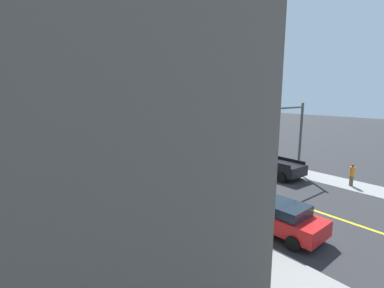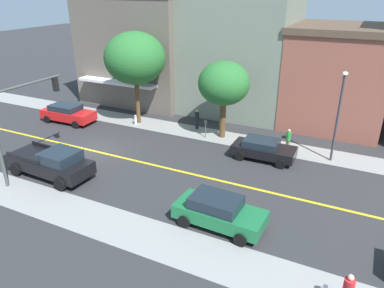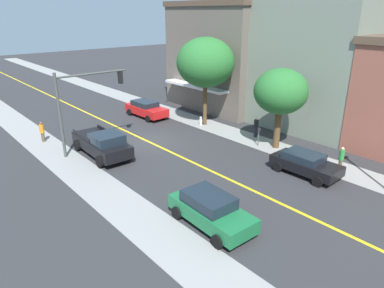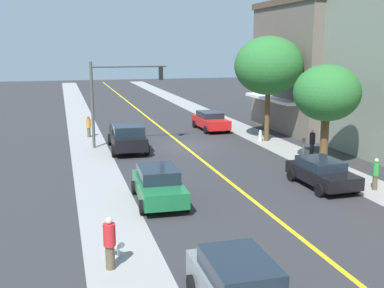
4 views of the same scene
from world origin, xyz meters
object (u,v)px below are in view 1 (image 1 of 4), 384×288
Objects in this scene: fire_hydrant at (174,199)px; pedestrian_green_shirt at (92,156)px; red_sedan_left_curb at (275,215)px; grey_sedan_right_curb at (145,135)px; black_pickup_truck at (268,163)px; street_tree_right_corner at (166,114)px; maroon_sedan_left_curb at (81,138)px; street_tree_left_near at (110,125)px; pedestrian_black_shirt at (117,176)px; street_lamp at (84,122)px; pedestrian_orange_shirt at (352,174)px; traffic_light_mast at (290,127)px; parking_meter at (126,168)px; pedestrian_red_shirt at (177,136)px; green_sedan_right_curb at (187,145)px; small_dog at (179,141)px; black_sedan_left_curb at (120,156)px.

pedestrian_green_shirt reaches higher than fire_hydrant.
grey_sedan_right_curb is (7.79, 27.02, 0.03)m from red_sedan_left_curb.
black_pickup_truck is at bearing -53.29° from red_sedan_left_curb.
street_tree_right_corner reaches higher than maroon_sedan_left_curb.
pedestrian_black_shirt is (-0.66, -2.49, -3.35)m from street_tree_left_near.
street_lamp reaches higher than pedestrian_orange_shirt.
traffic_light_mast is 19.61m from street_lamp.
pedestrian_orange_shirt reaches higher than pedestrian_green_shirt.
pedestrian_red_shirt is (12.76, 11.26, -0.04)m from parking_meter.
red_sedan_left_curb is at bearing -161.73° from pedestrian_green_shirt.
pedestrian_black_shirt reaches higher than green_sedan_right_curb.
green_sedan_right_curb is 6.67m from pedestrian_red_shirt.
small_dog is at bearing -26.66° from red_sedan_left_curb.
street_tree_right_corner is 11.05× the size of small_dog.
street_tree_right_corner is at bearing -94.70° from parking_meter.
traffic_light_mast is (10.29, -0.89, 3.59)m from fire_hydrant.
black_pickup_truck is (8.11, -10.93, 0.18)m from black_sedan_left_curb.
street_lamp reaches higher than small_dog.
fire_hydrant is 15.42m from green_sedan_right_curb.
pedestrian_red_shirt is at bearing -7.58° from black_pickup_truck.
green_sedan_right_curb is at bearing -145.57° from maroon_sedan_left_curb.
fire_hydrant is at bearing 162.25° from pedestrian_black_shirt.
black_pickup_truck reaches higher than pedestrian_black_shirt.
street_tree_left_near is 8.19m from street_lamp.
pedestrian_red_shirt reaches higher than green_sedan_right_curb.
street_tree_right_corner is at bearing -88.60° from street_tree_left_near.
small_dog is at bearing -82.10° from pedestrian_black_shirt.
street_tree_right_corner is at bearing -169.84° from pedestrian_green_shirt.
black_pickup_truck reaches higher than pedestrian_red_shirt.
black_pickup_truck is (-0.16, -11.09, 0.11)m from green_sedan_right_curb.
street_tree_right_corner is 25.17m from maroon_sedan_left_curb.
street_tree_left_near reaches higher than traffic_light_mast.
pedestrian_red_shirt reaches higher than maroon_sedan_left_curb.
street_tree_right_corner is 9.01× the size of fire_hydrant.
green_sedan_right_curb is 6.53× the size of small_dog.
traffic_light_mast is at bearing -4.97° from fire_hydrant.
black_pickup_truck reaches higher than maroon_sedan_left_curb.
maroon_sedan_left_curb is 25.19m from black_pickup_truck.
black_sedan_left_curb is at bearing 110.43° from pedestrian_orange_shirt.
grey_sedan_right_curb is 1.04× the size of maroon_sedan_left_curb.
green_sedan_right_curb is (10.06, -4.05, -2.95)m from street_lamp.
pedestrian_black_shirt is at bearing 16.27° from red_sedan_left_curb.
street_tree_right_corner reaches higher than fire_hydrant.
street_tree_right_corner is 7.97m from parking_meter.
small_dog is (10.53, -7.66, -0.46)m from maroon_sedan_left_curb.
green_sedan_right_curb is (10.70, 4.10, -3.40)m from street_tree_left_near.
pedestrian_red_shirt reaches higher than small_dog.
black_sedan_left_curb is 2.52m from pedestrian_green_shirt.
street_lamp is 4.23m from pedestrian_green_shirt.
pedestrian_orange_shirt is at bearing -156.48° from black_pickup_truck.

